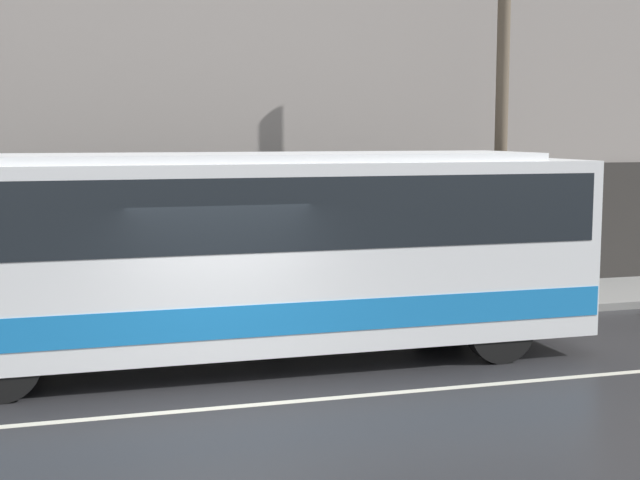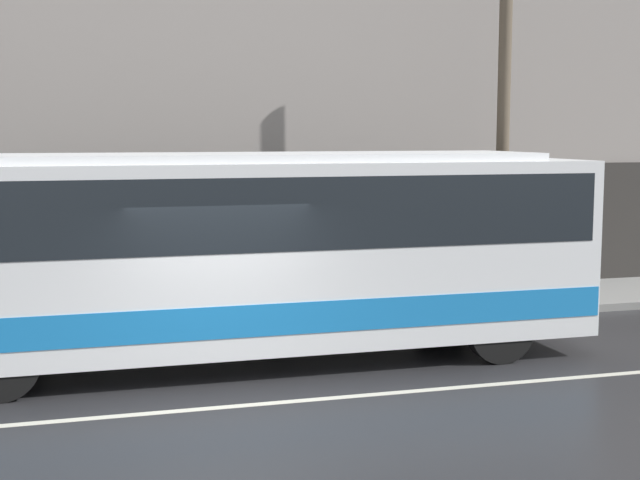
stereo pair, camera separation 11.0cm
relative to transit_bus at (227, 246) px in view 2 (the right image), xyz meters
The scene contains 6 objects.
ground_plane 2.82m from the transit_bus, 98.26° to the right, with size 60.00×60.00×0.00m, color #262628.
sidewalk 3.65m from the transit_bus, 95.57° to the left, with size 60.00×2.74×0.15m.
building_facade 6.31m from the transit_bus, 93.79° to the left, with size 60.00×0.35×12.34m.
lane_stripe 2.81m from the transit_bus, 98.26° to the right, with size 54.00×0.14×0.01m.
transit_bus is the anchor object (origin of this frame).
utility_pole_near 6.54m from the transit_bus, 22.55° to the left, with size 0.25×0.25×7.32m.
Camera 2 is at (-1.94, -10.89, 3.47)m, focal length 50.00 mm.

